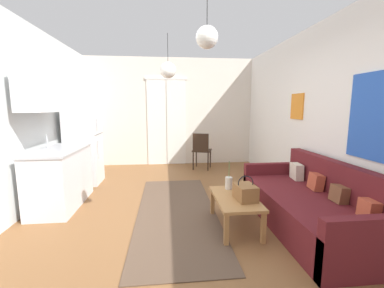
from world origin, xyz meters
TOP-DOWN VIEW (x-y plane):
  - ground_plane at (0.00, 0.00)m, footprint 4.84×7.43m
  - wall_back at (-0.00, 3.46)m, footprint 4.44×0.13m
  - wall_right at (2.17, -0.00)m, footprint 0.12×7.03m
  - area_rug at (-0.00, 0.35)m, footprint 1.10×2.96m
  - couch at (1.69, -0.27)m, footprint 0.94×2.11m
  - coffee_table at (0.71, -0.19)m, footprint 0.50×0.89m
  - bamboo_vase at (0.70, 0.12)m, footprint 0.10×0.10m
  - handbag at (0.80, -0.29)m, footprint 0.25×0.32m
  - refrigerator at (-1.74, 1.91)m, footprint 0.61×0.59m
  - kitchen_counter at (-1.76, 0.77)m, footprint 0.59×1.25m
  - accent_chair at (0.71, 2.75)m, footprint 0.53×0.52m
  - pendant_lamp_near at (0.26, -0.63)m, footprint 0.21×0.21m
  - pendant_lamp_far at (-0.08, 1.35)m, footprint 0.28×0.28m

SIDE VIEW (x-z plane):
  - ground_plane at x=0.00m, z-range -0.10..0.00m
  - area_rug at x=0.00m, z-range 0.00..0.01m
  - couch at x=1.69m, z-range -0.15..0.68m
  - coffee_table at x=0.71m, z-range 0.14..0.54m
  - bamboo_vase at x=0.70m, z-range 0.29..0.67m
  - handbag at x=0.80m, z-range 0.34..0.64m
  - accent_chair at x=0.71m, z-range 0.06..0.94m
  - kitchen_counter at x=-1.76m, z-range -0.24..1.76m
  - refrigerator at x=-1.74m, z-range 0.00..1.60m
  - wall_back at x=0.00m, z-range -0.01..2.73m
  - wall_right at x=2.17m, z-range 0.00..2.74m
  - pendant_lamp_far at x=-0.08m, z-range 1.75..2.50m
  - pendant_lamp_near at x=0.26m, z-range 1.81..2.50m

